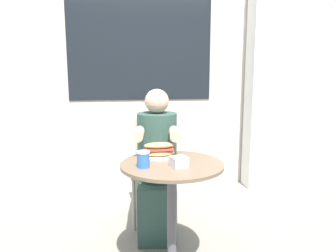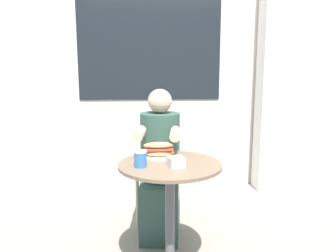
% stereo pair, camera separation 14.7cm
% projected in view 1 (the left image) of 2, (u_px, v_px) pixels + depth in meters
% --- Properties ---
extents(storefront_wall, '(8.00, 0.09, 2.80)m').
position_uv_depth(storefront_wall, '(149.00, 59.00, 3.48)').
color(storefront_wall, beige).
rests_on(storefront_wall, ground_plane).
extents(lattice_pillar, '(0.25, 0.25, 2.40)m').
position_uv_depth(lattice_pillar, '(260.00, 78.00, 3.49)').
color(lattice_pillar, silver).
rests_on(lattice_pillar, ground_plane).
extents(cafe_table, '(0.64, 0.64, 0.73)m').
position_uv_depth(cafe_table, '(172.00, 194.00, 2.04)').
color(cafe_table, brown).
rests_on(cafe_table, ground_plane).
extents(diner_chair, '(0.42, 0.42, 0.87)m').
position_uv_depth(diner_chair, '(155.00, 159.00, 2.84)').
color(diner_chair, '#ADA393').
rests_on(diner_chair, ground_plane).
extents(seated_diner, '(0.35, 0.56, 1.15)m').
position_uv_depth(seated_diner, '(157.00, 173.00, 2.51)').
color(seated_diner, '#2D4C42').
rests_on(seated_diner, ground_plane).
extents(sandwich_on_plate, '(0.20, 0.18, 0.10)m').
position_uv_depth(sandwich_on_plate, '(159.00, 151.00, 2.13)').
color(sandwich_on_plate, white).
rests_on(sandwich_on_plate, cafe_table).
extents(drink_cup, '(0.08, 0.08, 0.10)m').
position_uv_depth(drink_cup, '(143.00, 159.00, 1.91)').
color(drink_cup, '#336BB7').
rests_on(drink_cup, cafe_table).
extents(napkin_box, '(0.11, 0.11, 0.06)m').
position_uv_depth(napkin_box, '(179.00, 162.00, 1.93)').
color(napkin_box, silver).
rests_on(napkin_box, cafe_table).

